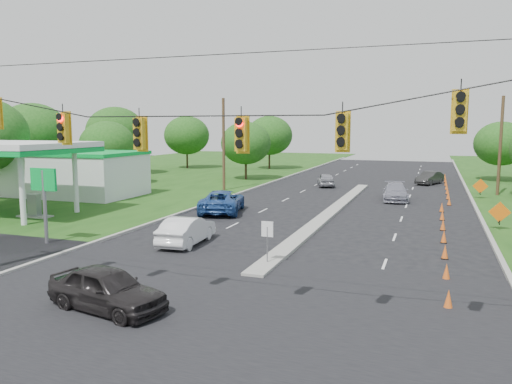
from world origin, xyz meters
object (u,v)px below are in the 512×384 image
at_px(black_sedan, 107,289).
at_px(blue_pickup, 222,201).
at_px(white_sedan, 187,230).
at_px(gas_station, 62,169).

distance_m(black_sedan, blue_pickup, 19.90).
height_order(white_sedan, blue_pickup, blue_pickup).
height_order(gas_station, blue_pickup, gas_station).
relative_size(gas_station, white_sedan, 4.28).
relative_size(white_sedan, blue_pickup, 0.77).
xyz_separation_m(gas_station, white_sedan, (18.24, -11.71, -1.82)).
xyz_separation_m(white_sedan, blue_pickup, (-2.21, 9.81, 0.07)).
bearing_deg(blue_pickup, black_sedan, 87.99).
bearing_deg(blue_pickup, gas_station, -20.90).
xyz_separation_m(gas_station, black_sedan, (20.22, -21.35, -1.81)).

